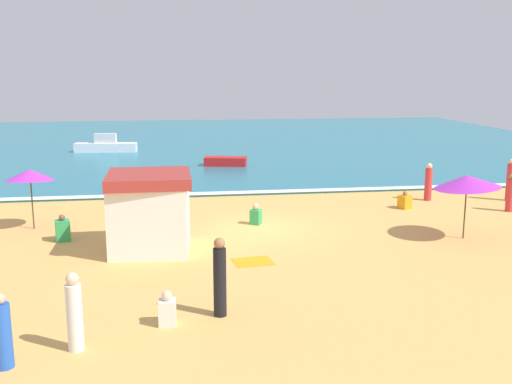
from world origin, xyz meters
name	(u,v)px	position (x,y,z in m)	size (l,w,h in m)	color
ground_plane	(260,228)	(0.00, 0.00, 0.00)	(60.00, 60.00, 0.00)	#E0A856
ocean_water	(209,142)	(0.00, 28.00, 0.05)	(60.00, 44.00, 0.10)	teal
wave_breaker_foam	(240,192)	(0.00, 6.30, 0.10)	(57.00, 0.70, 0.01)	white
lifeguard_cabana	(150,211)	(-3.97, -2.22, 1.31)	(2.65, 2.74, 2.57)	white
beach_umbrella_0	(30,175)	(-8.40, 1.15, 2.05)	(2.12, 2.14, 2.31)	#4C3823
beach_umbrella_1	(467,182)	(6.91, -2.41, 2.04)	(2.86, 2.84, 2.36)	#4C3823
beachgoer_0	(510,181)	(11.99, 3.19, 0.91)	(0.39, 0.39, 1.92)	red
beachgoer_1	(74,313)	(-5.36, -9.29, 0.83)	(0.34, 0.34, 1.72)	white
beachgoer_3	(167,310)	(-3.44, -8.28, 0.35)	(0.42, 0.42, 0.83)	white
beachgoer_4	(2,333)	(-6.66, -9.87, 0.72)	(0.48, 0.48, 1.56)	blue
beachgoer_6	(428,183)	(8.34, 3.77, 0.82)	(0.44, 0.44, 1.72)	red
beachgoer_7	(405,201)	(6.66, 2.35, 0.31)	(0.60, 0.60, 0.77)	orange
beachgoer_8	(220,278)	(-2.18, -7.93, 0.95)	(0.44, 0.44, 1.95)	black
beachgoer_9	(256,215)	(-0.06, 0.61, 0.35)	(0.52, 0.52, 0.82)	green
beachgoer_10	(164,197)	(-3.55, 2.25, 0.83)	(0.49, 0.49, 1.76)	black
beachgoer_11	(510,194)	(10.81, 1.20, 0.74)	(0.44, 0.44, 1.58)	red
beachgoer_12	(63,230)	(-7.04, -0.67, 0.39)	(0.57, 0.57, 0.94)	green
beach_towel_1	(253,262)	(-0.82, -3.96, 0.01)	(1.31, 1.12, 0.01)	orange
small_boat_0	(226,161)	(0.10, 14.65, 0.37)	(2.72, 1.61, 0.53)	red
small_boat_1	(106,146)	(-7.81, 22.21, 0.54)	(4.46, 1.41, 1.32)	white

